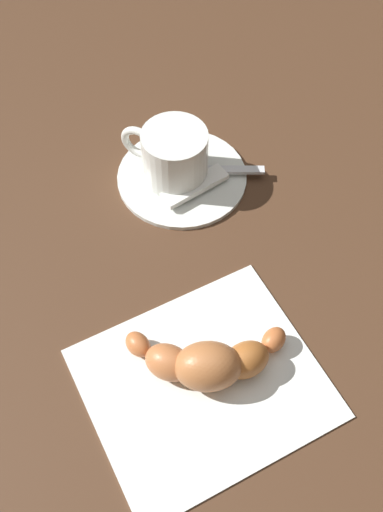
% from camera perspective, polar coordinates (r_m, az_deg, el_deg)
% --- Properties ---
extents(ground_plane, '(1.80, 1.80, 0.00)m').
position_cam_1_polar(ground_plane, '(0.57, -0.25, -1.75)').
color(ground_plane, '#492E1D').
extents(saucer, '(0.13, 0.13, 0.01)m').
position_cam_1_polar(saucer, '(0.64, -0.90, 7.53)').
color(saucer, white).
rests_on(saucer, ground).
extents(espresso_cup, '(0.07, 0.08, 0.05)m').
position_cam_1_polar(espresso_cup, '(0.61, -1.72, 9.45)').
color(espresso_cup, white).
rests_on(espresso_cup, saucer).
extents(teaspoon, '(0.04, 0.13, 0.01)m').
position_cam_1_polar(teaspoon, '(0.63, -1.09, 8.12)').
color(teaspoon, silver).
rests_on(teaspoon, saucer).
extents(sugar_packet, '(0.05, 0.07, 0.01)m').
position_cam_1_polar(sugar_packet, '(0.62, 0.31, 6.54)').
color(sugar_packet, white).
rests_on(sugar_packet, saucer).
extents(napkin, '(0.21, 0.23, 0.00)m').
position_cam_1_polar(napkin, '(0.52, 1.12, -11.73)').
color(napkin, white).
rests_on(napkin, ground).
extents(croissant, '(0.08, 0.14, 0.04)m').
position_cam_1_polar(croissant, '(0.50, 1.50, -9.85)').
color(croissant, '#BC6738').
rests_on(croissant, napkin).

